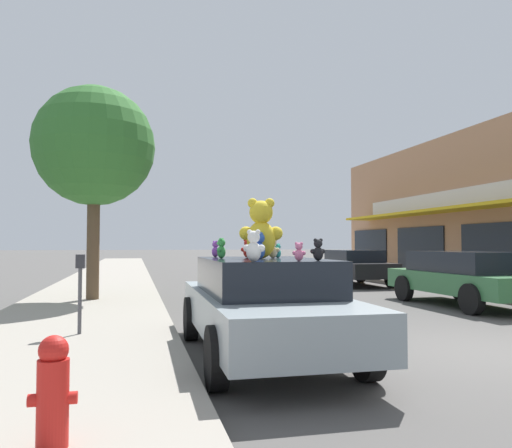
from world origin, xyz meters
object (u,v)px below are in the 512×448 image
Objects in this scene: teddy_bear_blue at (259,246)px; parking_meter at (80,283)px; teddy_bear_cream at (273,249)px; parked_car_far_right at (354,266)px; teddy_bear_white at (254,246)px; teddy_bear_giant at (261,229)px; teddy_bear_green at (221,249)px; teddy_bear_red at (248,248)px; teddy_bear_purple at (215,249)px; fire_hydrant at (53,391)px; plush_art_car at (263,303)px; teddy_bear_black at (318,250)px; street_tree at (94,147)px; teddy_bear_teal at (278,251)px; parked_car_far_center at (465,276)px; teddy_bear_pink at (299,252)px.

teddy_bear_blue reaches higher than parking_meter.
teddy_bear_cream reaches higher than parked_car_far_right.
teddy_bear_white reaches higher than parking_meter.
teddy_bear_green is at bearing -6.52° from teddy_bear_giant.
teddy_bear_red is (-0.01, 0.70, -0.04)m from teddy_bear_blue.
teddy_bear_green is (-0.77, 0.04, 0.00)m from teddy_bear_cream.
parked_car_far_right is 13.13m from parking_meter.
teddy_bear_green is at bearing -123.35° from parked_car_far_right.
teddy_bear_purple reaches higher than fire_hydrant.
teddy_bear_blue reaches higher than plush_art_car.
parking_meter is (-0.29, 4.66, 0.41)m from fire_hydrant.
teddy_bear_white is (-0.41, -1.13, 0.81)m from plush_art_car.
teddy_bear_black is 1.00m from teddy_bear_blue.
plush_art_car is 1.00m from teddy_bear_green.
teddy_bear_white is 0.07× the size of street_tree.
teddy_bear_red reaches higher than plush_art_car.
teddy_bear_white is 1.32× the size of teddy_bear_cream.
teddy_bear_giant is 4.16m from fire_hydrant.
teddy_bear_teal reaches higher than fire_hydrant.
teddy_bear_purple reaches higher than parked_car_far_center.
teddy_bear_teal reaches higher than plush_art_car.
teddy_bear_giant is 1.21m from teddy_bear_black.
teddy_bear_red reaches higher than teddy_bear_purple.
teddy_bear_red is (-0.09, 0.46, -0.28)m from teddy_bear_giant.
plush_art_car is at bearing 88.52° from teddy_bear_green.
teddy_bear_cream is at bearing 52.59° from fire_hydrant.
teddy_bear_purple is 1.12× the size of teddy_bear_pink.
teddy_bear_white is at bearing 84.09° from teddy_bear_giant.
street_tree is (-2.84, 6.67, 2.35)m from teddy_bear_giant.
teddy_bear_purple is at bearing -155.38° from teddy_bear_green.
teddy_bear_blue is (-0.09, -0.13, 0.81)m from plush_art_car.
parking_meter reaches higher than fire_hydrant.
teddy_bear_giant is 3.72× the size of teddy_bear_pink.
teddy_bear_black is at bearing -133.20° from teddy_bear_white.
fire_hydrant is (-2.34, -3.08, -0.21)m from plush_art_car.
plush_art_car is at bearing -67.27° from street_tree.
teddy_bear_white is 1.29× the size of teddy_bear_red.
teddy_bear_blue is at bearing -123.71° from plush_art_car.
fire_hydrant is 4.69m from parking_meter.
parking_meter is (-2.54, 1.71, -0.60)m from teddy_bear_blue.
street_tree reaches higher than parked_car_far_right.
street_tree is 4.41× the size of parking_meter.
parked_car_far_right is (7.05, 10.71, -0.79)m from teddy_bear_green.
teddy_bear_teal is (0.09, 0.06, -0.03)m from teddy_bear_cream.
fire_hydrant is at bearing 9.68° from teddy_bear_teal.
teddy_bear_red is 0.05× the size of street_tree.
teddy_bear_black is 0.06× the size of parked_car_far_center.
teddy_bear_purple is at bearing -154.71° from parked_car_far_center.
teddy_bear_pink is at bearing 107.52° from teddy_bear_red.
teddy_bear_cream is 0.77× the size of teddy_bear_blue.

